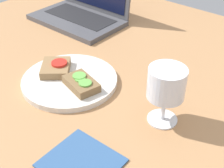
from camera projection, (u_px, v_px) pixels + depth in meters
wooden_table at (80, 93)px, 83.59cm from camera, size 140.00×140.00×3.00cm
plate at (69, 81)px, 84.10cm from camera, size 25.73×25.73×1.56cm
sandwich_with_tomato at (56, 67)px, 86.15cm from camera, size 11.57×11.72×2.76cm
sandwich_with_cucumber at (81, 83)px, 79.81cm from camera, size 10.81×8.27×2.64cm
wine_glass at (166, 86)px, 67.00cm from camera, size 8.40×8.40×13.98cm
laptop at (83, 8)px, 116.61cm from camera, size 33.51×23.17×22.11cm
napkin at (81, 163)px, 61.94cm from camera, size 14.41×13.44×0.40cm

